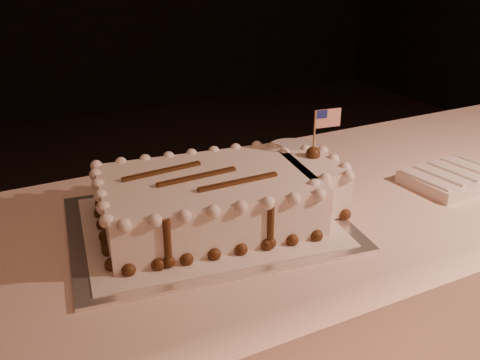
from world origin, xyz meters
name	(u,v)px	position (x,y,z in m)	size (l,w,h in m)	color
banquet_table	(266,337)	(0.00, 0.60, 0.38)	(2.40, 0.80, 0.75)	#FFD6C5
cake_board	(208,223)	(-0.15, 0.61, 0.75)	(0.60, 0.45, 0.01)	white
doily	(208,221)	(-0.15, 0.61, 0.76)	(0.53, 0.41, 0.00)	white
sheet_cake	(221,197)	(-0.12, 0.60, 0.81)	(0.59, 0.38, 0.22)	white
napkin_stack	(451,178)	(0.50, 0.52, 0.77)	(0.24, 0.18, 0.04)	silver
side_plate	(292,148)	(0.26, 0.92, 0.76)	(0.14, 0.14, 0.01)	white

